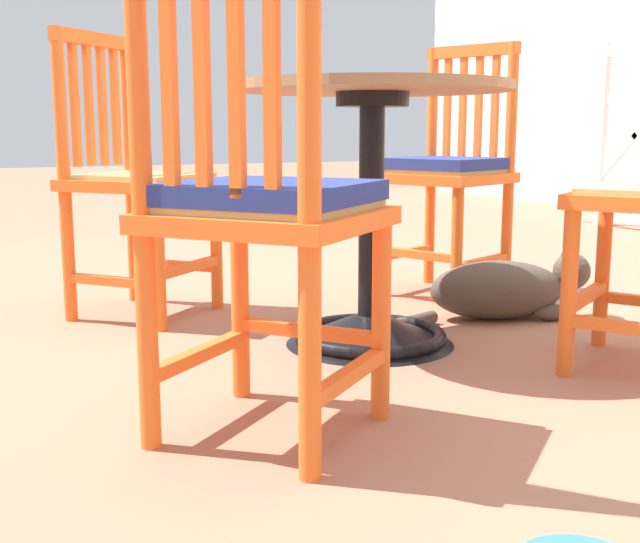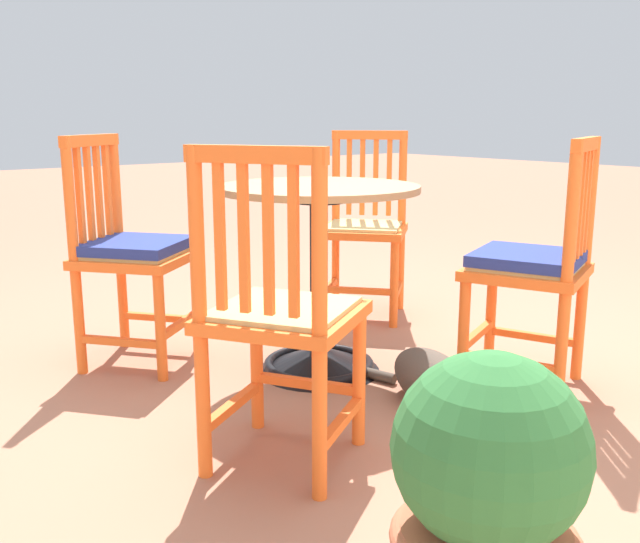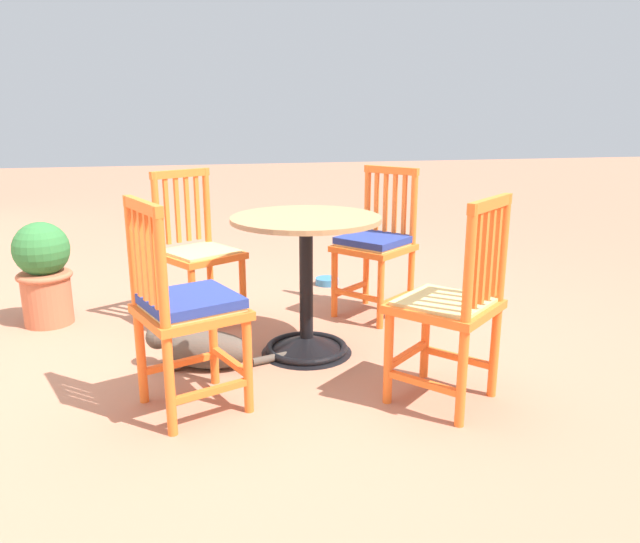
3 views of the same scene
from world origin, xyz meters
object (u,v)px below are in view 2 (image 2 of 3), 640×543
Objects in this scene: orange_chair_at_corner at (533,268)px; terracotta_planter at (486,524)px; orange_chair_by_planter at (280,319)px; orange_chair_tucked_in at (132,254)px; tabby_cat at (437,384)px; orange_chair_facing_out at (365,229)px; cafe_table at (319,300)px.

orange_chair_at_corner reaches higher than terracotta_planter.
orange_chair_by_planter is 1.00× the size of orange_chair_tucked_in.
tabby_cat is at bearing -134.41° from terracotta_planter.
orange_chair_by_planter reaches higher than tabby_cat.
orange_chair_at_corner is 1.00× the size of orange_chair_facing_out.
orange_chair_facing_out is (-0.18, -1.10, -0.01)m from orange_chair_at_corner.
cafe_table is 1.23× the size of terracotta_planter.
orange_chair_at_corner is 1.00× the size of orange_chair_tucked_in.
cafe_table is at bearing 133.94° from orange_chair_tucked_in.
orange_chair_at_corner reaches higher than tabby_cat.
orange_chair_facing_out is (-1.24, -1.03, 0.00)m from orange_chair_by_planter.
orange_chair_tucked_in is at bearing -46.06° from cafe_table.
cafe_table is at bearing -118.63° from terracotta_planter.
orange_chair_facing_out reaches higher than terracotta_planter.
orange_chair_by_planter reaches higher than cafe_table.
terracotta_planter is (0.22, 0.89, -0.11)m from orange_chair_by_planter.
orange_chair_at_corner is (-0.50, 0.61, 0.16)m from cafe_table.
orange_chair_by_planter is at bearing -4.05° from orange_chair_at_corner.
orange_chair_by_planter is 0.72m from tabby_cat.
orange_chair_at_corner is at bearing 131.66° from orange_chair_tucked_in.
orange_chair_by_planter is at bearing 43.64° from cafe_table.
orange_chair_tucked_in is (1.02, -1.15, 0.00)m from orange_chair_at_corner.
orange_chair_by_planter is 1.00× the size of orange_chair_at_corner.
orange_chair_tucked_in is 1.98m from terracotta_planter.
orange_chair_tucked_in is (0.52, -0.54, 0.16)m from cafe_table.
orange_chair_facing_out is 1.20m from orange_chair_tucked_in.
orange_chair_at_corner and orange_chair_tucked_in have the same top height.
orange_chair_tucked_in is (1.20, -0.05, 0.01)m from orange_chair_facing_out.
tabby_cat is at bearing 118.42° from orange_chair_tucked_in.
terracotta_planter is at bearing 52.78° from orange_chair_facing_out.
orange_chair_at_corner is (-1.06, 0.07, 0.01)m from orange_chair_by_planter.
orange_chair_tucked_in is at bearing -48.34° from orange_chair_at_corner.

